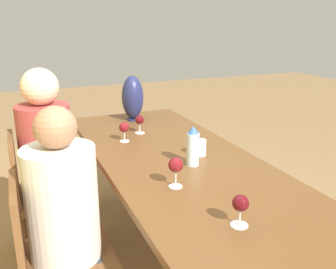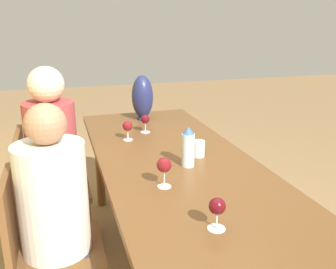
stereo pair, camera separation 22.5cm
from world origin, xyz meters
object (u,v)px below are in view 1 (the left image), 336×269
object	(u,v)px
wine_glass_0	(140,121)
vase	(133,98)
wine_glass_3	(124,128)
water_tumbler	(200,148)
chair_far	(40,192)
water_bottle	(193,146)
person_near	(67,220)
wine_glass_2	(240,204)
wine_glass_1	(176,166)
chair_near	(53,254)
person_far	(49,159)

from	to	relation	value
wine_glass_0	vase	bearing A→B (deg)	-10.21
wine_glass_3	water_tumbler	bearing A→B (deg)	-141.32
water_tumbler	vase	world-z (taller)	vase
chair_far	water_tumbler	bearing A→B (deg)	-120.18
water_bottle	person_near	size ratio (longest dim) A/B	0.19
water_bottle	wine_glass_0	size ratio (longest dim) A/B	1.74
water_bottle	chair_far	size ratio (longest dim) A/B	0.26
wine_glass_2	wine_glass_0	bearing A→B (deg)	-1.52
wine_glass_1	chair_far	bearing A→B (deg)	34.20
vase	wine_glass_1	xyz separation A→B (m)	(-1.24, 0.18, -0.07)
vase	wine_glass_0	size ratio (longest dim) A/B	2.75
wine_glass_2	chair_far	world-z (taller)	wine_glass_2
wine_glass_3	chair_far	size ratio (longest dim) A/B	0.15
chair_near	person_far	xyz separation A→B (m)	(0.73, -0.08, 0.21)
water_bottle	water_tumbler	bearing A→B (deg)	-41.74
wine_glass_0	wine_glass_1	bearing A→B (deg)	172.29
water_bottle	wine_glass_2	bearing A→B (deg)	170.09
wine_glass_3	chair_far	bearing A→B (deg)	80.06
chair_far	wine_glass_1	bearing A→B (deg)	-145.80
wine_glass_3	person_far	size ratio (longest dim) A/B	0.10
chair_near	chair_far	size ratio (longest dim) A/B	1.00
wine_glass_3	chair_near	world-z (taller)	wine_glass_3
vase	wine_glass_1	world-z (taller)	vase
water_bottle	person_near	bearing A→B (deg)	97.17
chair_far	water_bottle	bearing A→B (deg)	-129.36
wine_glass_3	person_near	world-z (taller)	person_near
water_bottle	person_far	bearing A→B (deg)	47.66
water_tumbler	chair_far	distance (m)	1.08
wine_glass_2	wine_glass_3	world-z (taller)	same
water_tumbler	wine_glass_0	bearing A→B (deg)	18.39
water_bottle	vase	xyz separation A→B (m)	(1.02, 0.01, 0.07)
water_bottle	person_far	size ratio (longest dim) A/B	0.18
chair_far	person_near	world-z (taller)	person_near
chair_far	person_far	size ratio (longest dim) A/B	0.68
wine_glass_1	chair_far	size ratio (longest dim) A/B	0.17
vase	wine_glass_3	bearing A→B (deg)	156.21
water_tumbler	person_near	xyz separation A→B (m)	(-0.21, 0.81, -0.18)
wine_glass_3	chair_near	xyz separation A→B (m)	(-0.63, 0.55, -0.39)
wine_glass_3	wine_glass_2	bearing A→B (deg)	-174.36
vase	person_near	world-z (taller)	person_near
wine_glass_1	vase	bearing A→B (deg)	-8.41
water_bottle	vase	bearing A→B (deg)	0.75
wine_glass_2	chair_near	size ratio (longest dim) A/B	0.15
chair_near	person_far	world-z (taller)	person_far
wine_glass_0	chair_near	bearing A→B (deg)	137.50
wine_glass_0	person_near	world-z (taller)	person_near
water_bottle	wine_glass_2	distance (m)	0.64
vase	wine_glass_0	distance (m)	0.36
water_tumbler	wine_glass_3	world-z (taller)	wine_glass_3
wine_glass_1	chair_far	xyz separation A→B (m)	(0.85, 0.58, -0.41)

